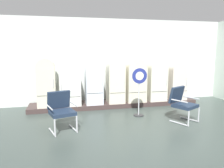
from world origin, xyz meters
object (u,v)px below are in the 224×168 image
(refrigerator_0, at_px, (46,81))
(refrigerator_6, at_px, (176,79))
(refrigerator_1, at_px, (70,84))
(armchair_right, at_px, (182,102))
(sign_stand, at_px, (139,92))
(refrigerator_5, at_px, (156,79))
(armchair_left, at_px, (61,109))
(refrigerator_2, at_px, (94,79))
(refrigerator_4, at_px, (135,79))
(refrigerator_3, at_px, (115,79))

(refrigerator_0, bearing_deg, refrigerator_6, -0.09)
(refrigerator_1, distance_m, refrigerator_6, 4.02)
(armchair_right, relative_size, sign_stand, 0.66)
(refrigerator_5, relative_size, armchair_left, 1.55)
(sign_stand, bearing_deg, refrigerator_6, 33.01)
(refrigerator_5, distance_m, armchair_left, 4.02)
(refrigerator_1, xyz_separation_m, refrigerator_2, (0.82, -0.04, 0.13))
(refrigerator_4, bearing_deg, armchair_right, -70.69)
(refrigerator_5, bearing_deg, refrigerator_3, -179.73)
(refrigerator_2, relative_size, refrigerator_5, 1.07)
(refrigerator_0, distance_m, refrigerator_6, 4.79)
(armchair_left, xyz_separation_m, armchair_right, (3.38, -0.07, 0.00))
(refrigerator_4, bearing_deg, sign_stand, -103.63)
(refrigerator_3, bearing_deg, armchair_left, -134.34)
(refrigerator_1, relative_size, refrigerator_4, 0.90)
(refrigerator_4, relative_size, refrigerator_5, 1.02)
(sign_stand, bearing_deg, refrigerator_3, 109.06)
(refrigerator_2, xyz_separation_m, refrigerator_5, (2.36, 0.03, -0.06))
(armchair_right, bearing_deg, sign_stand, 143.59)
(armchair_right, bearing_deg, armchair_left, 178.79)
(refrigerator_4, bearing_deg, refrigerator_0, -180.00)
(refrigerator_2, xyz_separation_m, refrigerator_3, (0.78, 0.02, -0.04))
(refrigerator_0, xyz_separation_m, refrigerator_6, (4.79, -0.01, -0.09))
(refrigerator_2, bearing_deg, sign_stand, -45.65)
(refrigerator_1, xyz_separation_m, refrigerator_5, (3.18, -0.01, 0.07))
(refrigerator_1, relative_size, armchair_left, 1.43)
(refrigerator_6, relative_size, armchair_left, 1.46)
(refrigerator_4, distance_m, armchair_right, 2.21)
(armchair_right, bearing_deg, refrigerator_2, 138.26)
(refrigerator_6, height_order, sign_stand, refrigerator_6)
(refrigerator_4, bearing_deg, refrigerator_6, -0.26)
(refrigerator_1, distance_m, armchair_left, 2.03)
(refrigerator_1, height_order, armchair_right, refrigerator_1)
(refrigerator_1, xyz_separation_m, sign_stand, (2.05, -1.28, -0.15))
(refrigerator_2, distance_m, refrigerator_4, 1.53)
(refrigerator_0, relative_size, refrigerator_2, 0.98)
(refrigerator_1, xyz_separation_m, armchair_right, (3.07, -2.04, -0.34))
(refrigerator_3, xyz_separation_m, armchair_right, (1.47, -2.03, -0.43))
(refrigerator_2, height_order, armchair_right, refrigerator_2)
(refrigerator_4, bearing_deg, refrigerator_1, -179.92)
(refrigerator_3, bearing_deg, refrigerator_0, 179.54)
(refrigerator_0, relative_size, refrigerator_4, 1.03)
(refrigerator_3, height_order, armchair_left, refrigerator_3)
(refrigerator_2, xyz_separation_m, armchair_right, (2.25, -2.01, -0.47))
(refrigerator_5, bearing_deg, armchair_left, -150.61)
(refrigerator_6, relative_size, armchair_right, 1.46)
(refrigerator_4, relative_size, sign_stand, 1.05)
(refrigerator_2, relative_size, refrigerator_6, 1.13)
(armchair_left, height_order, sign_stand, sign_stand)
(refrigerator_4, height_order, sign_stand, refrigerator_4)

